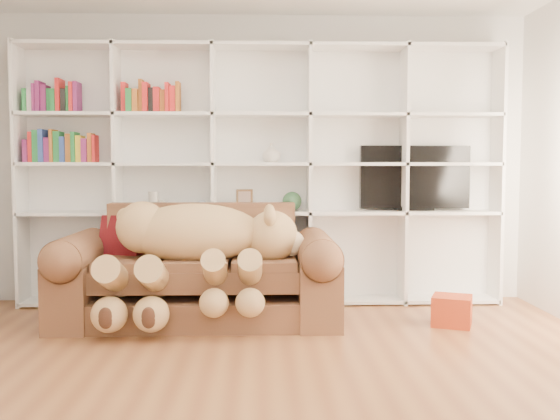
{
  "coord_description": "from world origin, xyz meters",
  "views": [
    {
      "loc": [
        -0.01,
        -3.46,
        1.28
      ],
      "look_at": [
        0.15,
        1.63,
        0.92
      ],
      "focal_mm": 40.0,
      "sensor_mm": 36.0,
      "label": 1
    }
  ],
  "objects_px": {
    "gift_box": "(452,311)",
    "tv": "(414,179)",
    "teddy_bear": "(194,245)",
    "sofa": "(199,277)"
  },
  "relations": [
    {
      "from": "tv",
      "to": "gift_box",
      "type": "bearing_deg",
      "value": -84.47
    },
    {
      "from": "teddy_bear",
      "to": "gift_box",
      "type": "height_order",
      "value": "teddy_bear"
    },
    {
      "from": "gift_box",
      "to": "tv",
      "type": "height_order",
      "value": "tv"
    },
    {
      "from": "sofa",
      "to": "teddy_bear",
      "type": "xyz_separation_m",
      "value": [
        -0.01,
        -0.19,
        0.29
      ]
    },
    {
      "from": "gift_box",
      "to": "tv",
      "type": "bearing_deg",
      "value": 95.53
    },
    {
      "from": "sofa",
      "to": "tv",
      "type": "xyz_separation_m",
      "value": [
        1.96,
        0.69,
        0.8
      ]
    },
    {
      "from": "sofa",
      "to": "teddy_bear",
      "type": "relative_size",
      "value": 1.42
    },
    {
      "from": "gift_box",
      "to": "tv",
      "type": "relative_size",
      "value": 0.29
    },
    {
      "from": "sofa",
      "to": "tv",
      "type": "bearing_deg",
      "value": 19.53
    },
    {
      "from": "teddy_bear",
      "to": "gift_box",
      "type": "relative_size",
      "value": 5.35
    }
  ]
}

